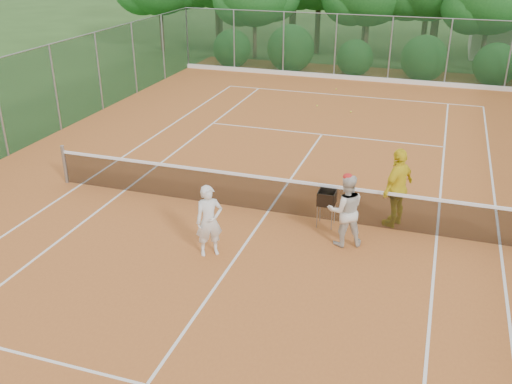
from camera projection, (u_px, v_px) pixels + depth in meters
The scene contains 12 objects.
ground at pixel (268, 212), 14.41m from camera, with size 120.00×120.00×0.00m, color #27491A.
clay_court at pixel (268, 212), 14.40m from camera, with size 18.00×36.00×0.02m, color #B36229.
tennis_net at pixel (268, 193), 14.19m from camera, with size 11.97×0.10×1.10m.
player_white at pixel (209, 221), 12.20m from camera, with size 0.59×0.39×1.61m, color silver.
player_center_grp at pixel (346, 210), 12.57m from camera, with size 1.00×0.90×1.72m.
player_yellow at pixel (398, 188), 13.39m from camera, with size 1.14×0.47×1.94m, color yellow.
ball_hopper at pixel (327, 199), 13.43m from camera, with size 0.40×0.40×0.90m.
stray_ball_a at pixel (336, 89), 25.61m from camera, with size 0.07×0.07×0.07m, color gold.
stray_ball_b at pixel (317, 106), 23.15m from camera, with size 0.07×0.07×0.07m, color #DDEC36.
stray_ball_c at pixel (351, 112), 22.36m from camera, with size 0.07×0.07×0.07m, color #CDDF34.
court_markings at pixel (268, 212), 14.40m from camera, with size 11.03×23.83×0.01m.
fence_back at pixel (362, 48), 26.74m from camera, with size 18.07×0.07×3.00m.
Camera 1 is at (3.76, -12.34, 6.44)m, focal length 40.00 mm.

